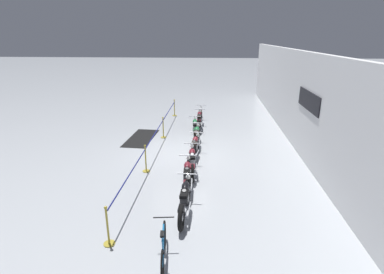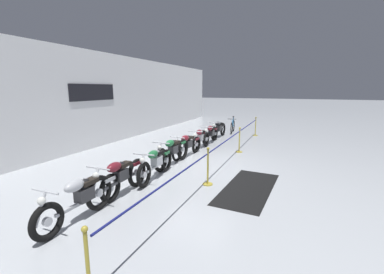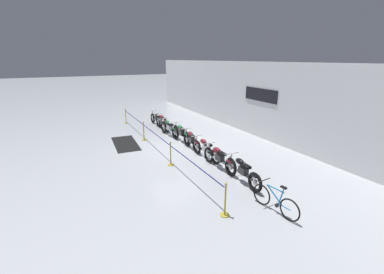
% 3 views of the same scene
% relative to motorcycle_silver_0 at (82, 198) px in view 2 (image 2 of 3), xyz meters
% --- Properties ---
extents(ground_plane, '(120.00, 120.00, 0.00)m').
position_rel_motorcycle_silver_0_xyz_m(ground_plane, '(4.64, -0.60, -0.45)').
color(ground_plane, '#B2B7BC').
extents(back_wall, '(28.00, 0.29, 4.20)m').
position_rel_motorcycle_silver_0_xyz_m(back_wall, '(4.64, 4.52, 1.65)').
color(back_wall, white).
rests_on(back_wall, ground).
extents(motorcycle_silver_0, '(2.31, 0.62, 0.92)m').
position_rel_motorcycle_silver_0_xyz_m(motorcycle_silver_0, '(0.00, 0.00, 0.00)').
color(motorcycle_silver_0, black).
rests_on(motorcycle_silver_0, ground).
extents(motorcycle_maroon_1, '(2.21, 0.62, 0.96)m').
position_rel_motorcycle_silver_0_xyz_m(motorcycle_maroon_1, '(1.16, -0.00, 0.03)').
color(motorcycle_maroon_1, black).
rests_on(motorcycle_maroon_1, ground).
extents(motorcycle_green_2, '(2.18, 0.62, 0.93)m').
position_rel_motorcycle_silver_0_xyz_m(motorcycle_green_2, '(2.63, -0.14, 0.01)').
color(motorcycle_green_2, black).
rests_on(motorcycle_green_2, ground).
extents(motorcycle_green_3, '(2.32, 0.62, 0.96)m').
position_rel_motorcycle_silver_0_xyz_m(motorcycle_green_3, '(4.00, 0.01, 0.03)').
color(motorcycle_green_3, black).
rests_on(motorcycle_green_3, ground).
extents(motorcycle_maroon_4, '(2.20, 0.62, 0.90)m').
position_rel_motorcycle_silver_0_xyz_m(motorcycle_maroon_4, '(5.25, 0.01, 0.01)').
color(motorcycle_maroon_4, black).
rests_on(motorcycle_maroon_4, ground).
extents(motorcycle_maroon_5, '(2.20, 0.62, 0.91)m').
position_rel_motorcycle_silver_0_xyz_m(motorcycle_maroon_5, '(6.67, 0.01, 0.01)').
color(motorcycle_maroon_5, black).
rests_on(motorcycle_maroon_5, ground).
extents(motorcycle_maroon_6, '(2.24, 0.62, 0.92)m').
position_rel_motorcycle_silver_0_xyz_m(motorcycle_maroon_6, '(7.91, -0.06, 0.01)').
color(motorcycle_maroon_6, black).
rests_on(motorcycle_maroon_6, ground).
extents(motorcycle_black_7, '(2.18, 0.62, 0.93)m').
position_rel_motorcycle_silver_0_xyz_m(motorcycle_black_7, '(9.37, -0.00, 0.01)').
color(motorcycle_black_7, black).
rests_on(motorcycle_black_7, ground).
extents(bicycle, '(1.68, 0.48, 0.94)m').
position_rel_motorcycle_silver_0_xyz_m(bicycle, '(11.33, -0.29, -0.09)').
color(bicycle, black).
rests_on(bicycle, ground).
extents(stanchion_far_left, '(12.46, 0.28, 1.05)m').
position_rel_motorcycle_silver_0_xyz_m(stanchion_far_left, '(3.13, -1.71, 0.30)').
color(stanchion_far_left, gold).
rests_on(stanchion_far_left, ground).
extents(stanchion_mid_left, '(0.28, 0.28, 1.05)m').
position_rel_motorcycle_silver_0_xyz_m(stanchion_mid_left, '(2.74, -1.71, -0.09)').
color(stanchion_mid_left, gold).
rests_on(stanchion_mid_left, ground).
extents(stanchion_mid_right, '(0.28, 0.28, 1.05)m').
position_rel_motorcycle_silver_0_xyz_m(stanchion_mid_right, '(6.69, -1.71, -0.09)').
color(stanchion_mid_right, gold).
rests_on(stanchion_mid_right, ground).
extents(stanchion_far_right, '(0.28, 0.28, 1.05)m').
position_rel_motorcycle_silver_0_xyz_m(stanchion_far_right, '(10.82, -1.71, -0.09)').
color(stanchion_far_right, gold).
rests_on(stanchion_far_right, ground).
extents(floor_banner, '(2.91, 1.35, 0.01)m').
position_rel_motorcycle_silver_0_xyz_m(floor_banner, '(2.90, -2.79, -0.45)').
color(floor_banner, black).
rests_on(floor_banner, ground).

